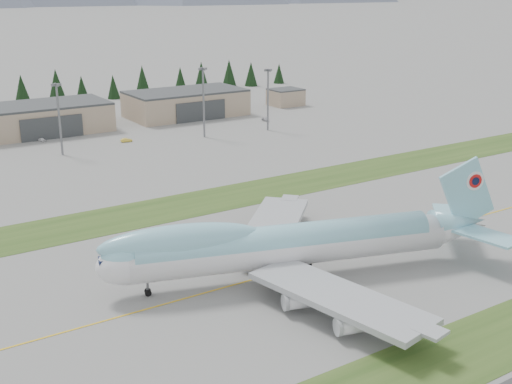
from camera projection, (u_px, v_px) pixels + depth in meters
ground at (325, 259)px, 127.86m from camera, size 7000.00×7000.00×0.00m
grass_strip_near at (482, 344)px, 97.42m from camera, size 400.00×14.00×0.08m
grass_strip_far at (215, 200)px, 163.90m from camera, size 400.00×18.00×0.08m
taxiway_line_main at (325, 259)px, 127.86m from camera, size 400.00×0.40×0.02m
boeing_747_freighter at (287, 244)px, 117.61m from camera, size 78.44×64.97×20.72m
hangar_center at (42, 118)px, 238.55m from camera, size 48.00×26.60×10.80m
hangar_right at (186, 103)px, 269.49m from camera, size 48.00×26.60×10.80m
control_shed at (286, 97)px, 294.24m from camera, size 14.00×12.00×7.60m
floodlight_masts at (63, 105)px, 201.72m from camera, size 163.56×9.72×24.92m
service_vehicle_a at (42, 141)px, 226.21m from camera, size 2.30×3.63×1.15m
service_vehicle_b at (126, 142)px, 225.21m from camera, size 4.19×1.91×1.34m
service_vehicle_c at (265, 121)px, 260.95m from camera, size 2.52×4.82×1.33m
conifer_belt at (25, 90)px, 292.13m from camera, size 274.57×15.16×15.83m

